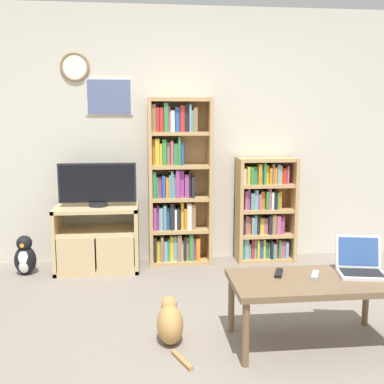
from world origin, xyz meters
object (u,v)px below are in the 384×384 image
(tv_stand, at_px, (98,238))
(bookshelf_tall, at_px, (177,185))
(coffee_table, at_px, (313,286))
(remote_near_laptop, at_px, (315,275))
(television, at_px, (98,184))
(penguin_figurine, at_px, (25,257))
(cat, at_px, (170,323))
(remote_far_from_laptop, at_px, (279,273))
(laptop, at_px, (360,265))
(bookshelf_short, at_px, (264,211))

(tv_stand, relative_size, bookshelf_tall, 0.48)
(coffee_table, distance_m, remote_near_laptop, 0.08)
(television, bearing_deg, penguin_figurine, -173.09)
(coffee_table, xyz_separation_m, penguin_figurine, (-2.24, 1.60, -0.23))
(bookshelf_tall, relative_size, cat, 3.32)
(remote_far_from_laptop, bearing_deg, tv_stand, 152.40)
(bookshelf_tall, height_order, cat, bookshelf_tall)
(tv_stand, xyz_separation_m, laptop, (1.91, -1.61, 0.19))
(coffee_table, distance_m, remote_far_from_laptop, 0.23)
(bookshelf_short, relative_size, remote_near_laptop, 6.66)
(tv_stand, bearing_deg, bookshelf_short, 4.64)
(tv_stand, distance_m, cat, 1.69)
(laptop, bearing_deg, penguin_figurine, 161.03)
(coffee_table, bearing_deg, remote_far_from_laptop, 151.24)
(coffee_table, relative_size, remote_far_from_laptop, 6.48)
(television, xyz_separation_m, laptop, (1.89, -1.61, -0.34))
(laptop, relative_size, remote_near_laptop, 2.13)
(bookshelf_short, xyz_separation_m, cat, (-1.08, -1.70, -0.39))
(remote_far_from_laptop, relative_size, cat, 0.32)
(bookshelf_short, bearing_deg, tv_stand, -175.36)
(remote_near_laptop, distance_m, remote_far_from_laptop, 0.24)
(remote_far_from_laptop, height_order, cat, remote_far_from_laptop)
(laptop, relative_size, penguin_figurine, 0.91)
(remote_near_laptop, bearing_deg, laptop, -148.25)
(television, bearing_deg, laptop, -40.39)
(bookshelf_tall, xyz_separation_m, penguin_figurine, (-1.48, -0.23, -0.64))
(cat, relative_size, penguin_figurine, 1.33)
(laptop, bearing_deg, television, 151.10)
(cat, bearing_deg, laptop, -3.49)
(television, bearing_deg, coffee_table, -47.57)
(tv_stand, xyz_separation_m, coffee_table, (1.56, -1.68, 0.08))
(tv_stand, distance_m, bookshelf_short, 1.73)
(bookshelf_short, bearing_deg, remote_far_from_laptop, -101.57)
(coffee_table, bearing_deg, bookshelf_tall, 112.54)
(remote_near_laptop, xyz_separation_m, remote_far_from_laptop, (-0.23, 0.07, 0.00))
(remote_far_from_laptop, bearing_deg, penguin_figurine, 165.46)
(coffee_table, height_order, laptop, laptop)
(television, distance_m, remote_far_from_laptop, 2.11)
(bookshelf_short, relative_size, penguin_figurine, 2.85)
(tv_stand, bearing_deg, bookshelf_tall, 10.52)
(television, xyz_separation_m, bookshelf_short, (1.69, 0.14, -0.32))
(television, bearing_deg, tv_stand, -174.37)
(bookshelf_tall, relative_size, laptop, 4.86)
(bookshelf_short, distance_m, remote_far_from_laptop, 1.75)
(coffee_table, xyz_separation_m, laptop, (0.35, 0.07, 0.11))
(bookshelf_short, bearing_deg, cat, -122.46)
(remote_far_from_laptop, distance_m, penguin_figurine, 2.54)
(television, relative_size, penguin_figurine, 1.96)
(bookshelf_tall, distance_m, laptop, 2.10)
(tv_stand, bearing_deg, remote_far_from_laptop, -49.20)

